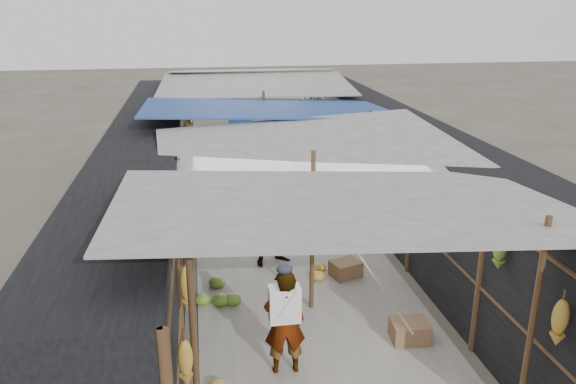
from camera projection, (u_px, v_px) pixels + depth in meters
aisle_slab at (279, 226)px, 12.28m from camera, size 3.60×16.00×0.02m
stall_left at (149, 183)px, 11.50m from camera, size 1.40×15.00×2.30m
stall_right at (400, 171)px, 12.33m from camera, size 1.40×15.00×2.30m
crate_near at (346, 269)px, 9.98m from camera, size 0.60×0.54×0.30m
crate_mid at (409, 332)px, 8.07m from camera, size 0.56×0.46×0.31m
crate_back at (260, 167)px, 16.22m from camera, size 0.55×0.47×0.31m
black_basin at (351, 214)px, 12.77m from camera, size 0.63×0.63×0.19m
vendor_elderly at (285, 322)px, 7.22m from camera, size 0.55×0.36×1.49m
shopper_blue at (278, 221)px, 10.30m from camera, size 0.97×0.85×1.70m
vendor_seated at (286, 156)px, 16.21m from camera, size 0.39×0.62×0.92m
market_canopy at (277, 115)px, 11.84m from camera, size 5.62×15.20×2.77m
hanging_bananas at (273, 152)px, 11.83m from camera, size 3.95×13.82×0.84m
floor_bananas at (266, 216)px, 12.50m from camera, size 3.92×10.88×0.34m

